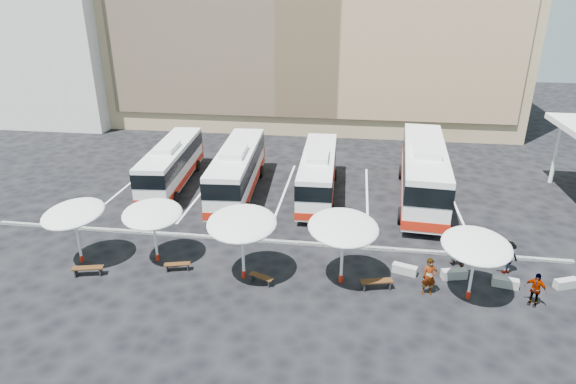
# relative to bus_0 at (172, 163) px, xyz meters

# --- Properties ---
(ground) EXTENTS (120.00, 120.00, 0.00)m
(ground) POSITION_rel_bus_0_xyz_m (8.57, -8.47, -1.74)
(ground) COLOR black
(ground) RESTS_ON ground
(sandstone_building) EXTENTS (42.00, 18.25, 29.60)m
(sandstone_building) POSITION_rel_bus_0_xyz_m (8.57, 23.39, 10.88)
(sandstone_building) COLOR tan
(sandstone_building) RESTS_ON ground
(apartment_block) EXTENTS (14.00, 14.00, 18.00)m
(apartment_block) POSITION_rel_bus_0_xyz_m (-19.43, 19.53, 7.26)
(apartment_block) COLOR silver
(apartment_block) RESTS_ON ground
(curb_divider) EXTENTS (34.00, 0.25, 0.15)m
(curb_divider) POSITION_rel_bus_0_xyz_m (8.57, -7.97, -1.67)
(curb_divider) COLOR black
(curb_divider) RESTS_ON ground
(bay_lines) EXTENTS (24.15, 12.00, 0.01)m
(bay_lines) POSITION_rel_bus_0_xyz_m (8.57, -0.47, -1.74)
(bay_lines) COLOR white
(bay_lines) RESTS_ON ground
(bus_0) EXTENTS (3.18, 10.91, 3.42)m
(bus_0) POSITION_rel_bus_0_xyz_m (0.00, 0.00, 0.00)
(bus_0) COLOR white
(bus_0) RESTS_ON ground
(bus_1) EXTENTS (3.23, 11.71, 3.68)m
(bus_1) POSITION_rel_bus_0_xyz_m (5.28, -0.96, 0.13)
(bus_1) COLOR white
(bus_1) RESTS_ON ground
(bus_2) EXTENTS (2.72, 10.88, 3.44)m
(bus_2) POSITION_rel_bus_0_xyz_m (11.03, -0.47, 0.01)
(bus_2) COLOR white
(bus_2) RESTS_ON ground
(bus_3) EXTENTS (3.83, 13.35, 4.18)m
(bus_3) POSITION_rel_bus_0_xyz_m (18.31, -0.08, 0.39)
(bus_3) COLOR white
(bus_3) RESTS_ON ground
(sunshade_0) EXTENTS (4.24, 4.26, 3.39)m
(sunshade_0) POSITION_rel_bus_0_xyz_m (-0.88, -11.60, 1.14)
(sunshade_0) COLOR white
(sunshade_0) RESTS_ON ground
(sunshade_1) EXTENTS (3.99, 4.01, 3.29)m
(sunshade_1) POSITION_rel_bus_0_xyz_m (3.14, -10.88, 1.05)
(sunshade_1) COLOR white
(sunshade_1) RESTS_ON ground
(sunshade_2) EXTENTS (3.74, 3.78, 3.64)m
(sunshade_2) POSITION_rel_bus_0_xyz_m (8.19, -11.89, 1.34)
(sunshade_2) COLOR white
(sunshade_2) RESTS_ON ground
(sunshade_3) EXTENTS (4.36, 4.39, 3.62)m
(sunshade_3) POSITION_rel_bus_0_xyz_m (13.14, -11.60, 1.33)
(sunshade_3) COLOR white
(sunshade_3) RESTS_ON ground
(sunshade_4) EXTENTS (3.57, 3.61, 3.34)m
(sunshade_4) POSITION_rel_bus_0_xyz_m (19.23, -12.14, 1.09)
(sunshade_4) COLOR white
(sunshade_4) RESTS_ON ground
(wood_bench_0) EXTENTS (1.61, 0.77, 0.48)m
(wood_bench_0) POSITION_rel_bus_0_xyz_m (0.18, -12.81, -1.38)
(wood_bench_0) COLOR #331C0B
(wood_bench_0) RESTS_ON ground
(wood_bench_1) EXTENTS (1.39, 0.70, 0.41)m
(wood_bench_1) POSITION_rel_bus_0_xyz_m (4.58, -11.72, -1.43)
(wood_bench_1) COLOR #331C0B
(wood_bench_1) RESTS_ON ground
(wood_bench_2) EXTENTS (1.36, 0.87, 0.41)m
(wood_bench_2) POSITION_rel_bus_0_xyz_m (9.18, -12.26, -1.43)
(wood_bench_2) COLOR #331C0B
(wood_bench_2) RESTS_ON ground
(wood_bench_3) EXTENTS (1.66, 0.81, 0.49)m
(wood_bench_3) POSITION_rel_bus_0_xyz_m (14.89, -11.99, -1.37)
(wood_bench_3) COLOR #331C0B
(wood_bench_3) RESTS_ON ground
(conc_bench_0) EXTENTS (1.32, 0.80, 0.47)m
(conc_bench_0) POSITION_rel_bus_0_xyz_m (16.39, -10.32, -1.51)
(conc_bench_0) COLOR gray
(conc_bench_0) RESTS_ON ground
(conc_bench_1) EXTENTS (1.35, 0.70, 0.48)m
(conc_bench_1) POSITION_rel_bus_0_xyz_m (18.86, -10.44, -1.50)
(conc_bench_1) COLOR gray
(conc_bench_1) RESTS_ON ground
(conc_bench_2) EXTENTS (1.29, 0.63, 0.46)m
(conc_bench_2) POSITION_rel_bus_0_xyz_m (21.25, -10.87, -1.51)
(conc_bench_2) COLOR gray
(conc_bench_2) RESTS_ON ground
(conc_bench_3) EXTENTS (1.27, 0.81, 0.45)m
(conc_bench_3) POSITION_rel_bus_0_xyz_m (24.22, -10.51, -1.52)
(conc_bench_3) COLOR gray
(conc_bench_3) RESTS_ON ground
(passenger_0) EXTENTS (0.75, 0.55, 1.92)m
(passenger_0) POSITION_rel_bus_0_xyz_m (17.34, -12.03, -0.79)
(passenger_0) COLOR black
(passenger_0) RESTS_ON ground
(passenger_1) EXTENTS (1.09, 0.95, 1.91)m
(passenger_1) POSITION_rel_bus_0_xyz_m (19.18, -9.02, -0.79)
(passenger_1) COLOR black
(passenger_1) RESTS_ON ground
(passenger_2) EXTENTS (1.06, 0.89, 1.69)m
(passenger_2) POSITION_rel_bus_0_xyz_m (22.11, -12.24, -0.90)
(passenger_2) COLOR black
(passenger_2) RESTS_ON ground
(passenger_3) EXTENTS (1.31, 0.96, 1.81)m
(passenger_3) POSITION_rel_bus_0_xyz_m (21.60, -9.51, -0.84)
(passenger_3) COLOR black
(passenger_3) RESTS_ON ground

